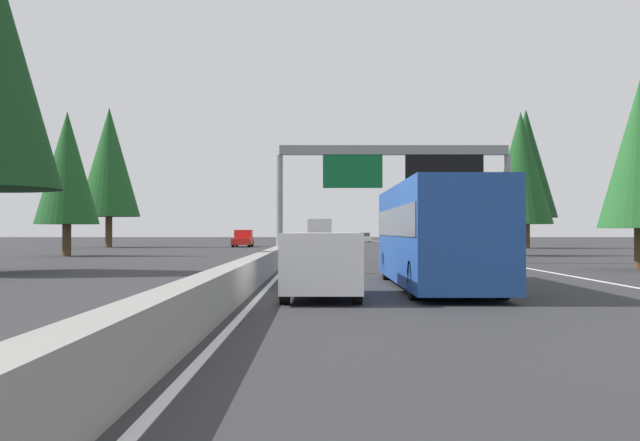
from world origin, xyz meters
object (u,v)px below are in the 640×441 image
Objects in this scene: bus_distant_b at (435,232)px; oncoming_near at (243,239)px; conifer_right_mid at (521,168)px; conifer_left_mid at (109,162)px; conifer_right_distant at (425,186)px; conifer_left_near at (67,168)px; sign_gantry_overhead at (397,169)px; minivan_near_right at (321,261)px; sedan_mid_center at (364,238)px; conifer_right_far at (526,164)px; box_truck_distant_a at (320,232)px; conifer_right_near at (640,154)px.

oncoming_near is (61.47, 11.87, -0.80)m from bus_distant_b.
conifer_left_mid is (28.20, 36.58, 2.92)m from conifer_right_mid.
conifer_left_mid reaches higher than conifer_right_distant.
bus_distant_b is at bearing 172.42° from conifer_right_distant.
conifer_right_distant reaches higher than conifer_left_near.
bus_distant_b is (-18.11, 0.68, -3.34)m from sign_gantry_overhead.
minivan_near_right reaches higher than sedan_mid_center.
conifer_left_mid reaches higher than conifer_left_near.
oncoming_near is 33.13m from conifer_left_near.
bus_distant_b is at bearing 162.31° from conifer_right_far.
conifer_right_distant is at bearing 129.85° from oncoming_near.
sign_gantry_overhead is 48.90m from conifer_left_mid.
sedan_mid_center is at bearing 156.97° from oncoming_near.
sign_gantry_overhead reaches higher than box_truck_distant_a.
conifer_right_far is 43.57m from conifer_left_mid.
bus_distant_b is 0.77× the size of conifer_left_mid.
conifer_right_far reaches higher than conifer_right_distant.
conifer_right_near is 37.14m from conifer_left_near.
conifer_right_distant is at bearing -9.59° from minivan_near_right.
conifer_left_mid is (-38.89, 29.51, 8.40)m from sedan_mid_center.
conifer_right_mid is 1.01× the size of conifer_left_near.
conifer_right_near is (-86.91, -7.23, 4.48)m from sedan_mid_center.
sign_gantry_overhead is 79.90m from sedan_mid_center.
minivan_near_right is at bearing 169.14° from sign_gantry_overhead.
conifer_left_near reaches higher than conifer_right_near.
sign_gantry_overhead is 24.77m from conifer_left_near.
sedan_mid_center is (97.83, -3.59, -1.03)m from bus_distant_b.
conifer_right_far is at bearing -165.28° from conifer_right_distant.
box_truck_distant_a is 32.74m from conifer_left_near.
conifer_left_near is at bearing 122.63° from conifer_right_far.
conifer_right_mid is 0.80× the size of conifer_right_distant.
conifer_left_near reaches higher than sign_gantry_overhead.
minivan_near_right is at bearing 157.61° from conifer_right_mid.
conifer_right_distant is 42.42m from conifer_left_mid.
conifer_right_mid is 0.72× the size of conifer_right_far.
oncoming_near is 0.56× the size of conifer_left_near.
bus_distant_b is 1.35× the size of box_truck_distant_a.
conifer_left_near is at bearing 91.24° from conifer_right_mid.
conifer_right_far is (54.66, -17.43, 6.84)m from bus_distant_b.
conifer_right_near is at bearing -162.88° from box_truck_distant_a.
conifer_right_distant reaches higher than conifer_right_mid.
conifer_right_near is (10.92, -10.82, 3.45)m from bus_distant_b.
conifer_left_mid is at bearing 142.80° from sedan_mid_center.
sedan_mid_center is 49.54m from conifer_left_mid.
conifer_left_mid is at bearing 120.26° from conifer_right_distant.
conifer_right_mid is (-30.73, -22.52, 5.25)m from oncoming_near.
minivan_near_right is at bearing -160.24° from conifer_left_mid.
minivan_near_right is at bearing 7.35° from oncoming_near.
conifer_right_far is (-43.17, -13.84, 7.87)m from sedan_mid_center.
sedan_mid_center is 20.18m from conifer_right_distant.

